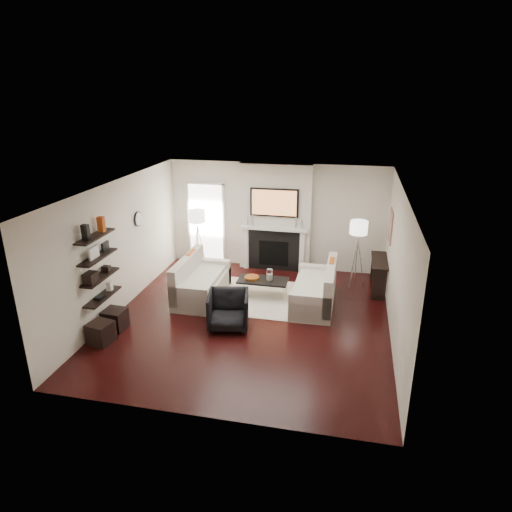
% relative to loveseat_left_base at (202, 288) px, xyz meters
% --- Properties ---
extents(room_envelope, '(6.00, 6.00, 6.00)m').
position_rel_loveseat_left_base_xyz_m(room_envelope, '(1.28, -0.80, 1.14)').
color(room_envelope, black).
rests_on(room_envelope, ground).
extents(chimney_breast, '(1.80, 0.25, 2.70)m').
position_rel_loveseat_left_base_xyz_m(chimney_breast, '(1.28, 2.08, 1.14)').
color(chimney_breast, silver).
rests_on(chimney_breast, floor).
extents(fireplace_surround, '(1.30, 0.02, 1.04)m').
position_rel_loveseat_left_base_xyz_m(fireplace_surround, '(1.28, 1.94, 0.31)').
color(fireplace_surround, black).
rests_on(fireplace_surround, floor).
extents(firebox, '(0.75, 0.02, 0.65)m').
position_rel_loveseat_left_base_xyz_m(firebox, '(1.28, 1.94, 0.24)').
color(firebox, black).
rests_on(firebox, floor).
extents(mantel_pilaster_l, '(0.12, 0.08, 1.10)m').
position_rel_loveseat_left_base_xyz_m(mantel_pilaster_l, '(0.56, 1.91, 0.34)').
color(mantel_pilaster_l, white).
rests_on(mantel_pilaster_l, floor).
extents(mantel_pilaster_r, '(0.12, 0.08, 1.10)m').
position_rel_loveseat_left_base_xyz_m(mantel_pilaster_r, '(2.00, 1.91, 0.34)').
color(mantel_pilaster_r, white).
rests_on(mantel_pilaster_r, floor).
extents(mantel_shelf, '(1.70, 0.18, 0.07)m').
position_rel_loveseat_left_base_xyz_m(mantel_shelf, '(1.28, 1.89, 0.91)').
color(mantel_shelf, white).
rests_on(mantel_shelf, chimney_breast).
extents(tv_body, '(1.20, 0.06, 0.70)m').
position_rel_loveseat_left_base_xyz_m(tv_body, '(1.28, 1.92, 1.57)').
color(tv_body, black).
rests_on(tv_body, chimney_breast).
extents(tv_screen, '(1.10, 0.00, 0.62)m').
position_rel_loveseat_left_base_xyz_m(tv_screen, '(1.28, 1.88, 1.57)').
color(tv_screen, '#BF723F').
rests_on(tv_screen, tv_body).
extents(candlestick_l_tall, '(0.04, 0.04, 0.30)m').
position_rel_loveseat_left_base_xyz_m(candlestick_l_tall, '(0.73, 1.90, 1.09)').
color(candlestick_l_tall, silver).
rests_on(candlestick_l_tall, mantel_shelf).
extents(candlestick_l_short, '(0.04, 0.04, 0.24)m').
position_rel_loveseat_left_base_xyz_m(candlestick_l_short, '(0.60, 1.90, 1.06)').
color(candlestick_l_short, silver).
rests_on(candlestick_l_short, mantel_shelf).
extents(candlestick_r_tall, '(0.04, 0.04, 0.30)m').
position_rel_loveseat_left_base_xyz_m(candlestick_r_tall, '(1.83, 1.90, 1.09)').
color(candlestick_r_tall, silver).
rests_on(candlestick_r_tall, mantel_shelf).
extents(candlestick_r_short, '(0.04, 0.04, 0.24)m').
position_rel_loveseat_left_base_xyz_m(candlestick_r_short, '(1.96, 1.90, 1.06)').
color(candlestick_r_short, silver).
rests_on(candlestick_r_short, mantel_shelf).
extents(hallway_panel, '(0.90, 0.02, 2.10)m').
position_rel_loveseat_left_base_xyz_m(hallway_panel, '(-0.57, 2.18, 0.84)').
color(hallway_panel, white).
rests_on(hallway_panel, floor).
extents(door_trim_l, '(0.06, 0.06, 2.16)m').
position_rel_loveseat_left_base_xyz_m(door_trim_l, '(-1.05, 2.16, 0.84)').
color(door_trim_l, white).
rests_on(door_trim_l, floor).
extents(door_trim_r, '(0.06, 0.06, 2.16)m').
position_rel_loveseat_left_base_xyz_m(door_trim_r, '(-0.09, 2.16, 0.84)').
color(door_trim_r, white).
rests_on(door_trim_r, floor).
extents(door_trim_top, '(1.02, 0.06, 0.06)m').
position_rel_loveseat_left_base_xyz_m(door_trim_top, '(-0.57, 2.16, 1.92)').
color(door_trim_top, white).
rests_on(door_trim_top, wall_back).
extents(rug, '(2.60, 2.00, 0.01)m').
position_rel_loveseat_left_base_xyz_m(rug, '(1.22, 0.24, -0.20)').
color(rug, beige).
rests_on(rug, floor).
extents(loveseat_left_base, '(0.85, 1.80, 0.42)m').
position_rel_loveseat_left_base_xyz_m(loveseat_left_base, '(0.00, 0.00, 0.00)').
color(loveseat_left_base, beige).
rests_on(loveseat_left_base, floor).
extents(loveseat_left_back, '(0.18, 1.80, 0.80)m').
position_rel_loveseat_left_base_xyz_m(loveseat_left_back, '(-0.33, 0.00, 0.32)').
color(loveseat_left_back, beige).
rests_on(loveseat_left_back, floor).
extents(loveseat_left_arm_n, '(0.85, 0.18, 0.60)m').
position_rel_loveseat_left_base_xyz_m(loveseat_left_arm_n, '(0.00, -0.81, 0.09)').
color(loveseat_left_arm_n, beige).
rests_on(loveseat_left_arm_n, floor).
extents(loveseat_left_arm_s, '(0.85, 0.18, 0.60)m').
position_rel_loveseat_left_base_xyz_m(loveseat_left_arm_s, '(0.00, 0.81, 0.09)').
color(loveseat_left_arm_s, beige).
rests_on(loveseat_left_arm_s, floor).
extents(loveseat_left_cushion, '(0.63, 1.44, 0.10)m').
position_rel_loveseat_left_base_xyz_m(loveseat_left_cushion, '(0.05, 0.00, 0.26)').
color(loveseat_left_cushion, beige).
rests_on(loveseat_left_cushion, loveseat_left_base).
extents(pillow_left_orange, '(0.10, 0.42, 0.42)m').
position_rel_loveseat_left_base_xyz_m(pillow_left_orange, '(-0.33, 0.30, 0.52)').
color(pillow_left_orange, '#B04815').
rests_on(pillow_left_orange, loveseat_left_cushion).
extents(pillow_left_charcoal, '(0.10, 0.40, 0.40)m').
position_rel_loveseat_left_base_xyz_m(pillow_left_charcoal, '(-0.33, -0.30, 0.51)').
color(pillow_left_charcoal, black).
rests_on(pillow_left_charcoal, loveseat_left_cushion).
extents(loveseat_right_base, '(0.85, 1.80, 0.42)m').
position_rel_loveseat_left_base_xyz_m(loveseat_right_base, '(2.47, 0.14, 0.00)').
color(loveseat_right_base, beige).
rests_on(loveseat_right_base, floor).
extents(loveseat_right_back, '(0.18, 1.80, 0.80)m').
position_rel_loveseat_left_base_xyz_m(loveseat_right_back, '(2.81, 0.14, 0.32)').
color(loveseat_right_back, beige).
rests_on(loveseat_right_back, floor).
extents(loveseat_right_arm_n, '(0.85, 0.18, 0.60)m').
position_rel_loveseat_left_base_xyz_m(loveseat_right_arm_n, '(2.47, -0.67, 0.09)').
color(loveseat_right_arm_n, beige).
rests_on(loveseat_right_arm_n, floor).
extents(loveseat_right_arm_s, '(0.85, 0.18, 0.60)m').
position_rel_loveseat_left_base_xyz_m(loveseat_right_arm_s, '(2.47, 0.95, 0.09)').
color(loveseat_right_arm_s, beige).
rests_on(loveseat_right_arm_s, floor).
extents(loveseat_right_cushion, '(0.63, 1.44, 0.10)m').
position_rel_loveseat_left_base_xyz_m(loveseat_right_cushion, '(2.42, 0.14, 0.26)').
color(loveseat_right_cushion, beige).
rests_on(loveseat_right_cushion, loveseat_right_base).
extents(pillow_right_orange, '(0.10, 0.42, 0.42)m').
position_rel_loveseat_left_base_xyz_m(pillow_right_orange, '(2.81, 0.44, 0.52)').
color(pillow_right_orange, '#B04815').
rests_on(pillow_right_orange, loveseat_right_cushion).
extents(pillow_right_charcoal, '(0.10, 0.40, 0.40)m').
position_rel_loveseat_left_base_xyz_m(pillow_right_charcoal, '(2.81, -0.16, 0.51)').
color(pillow_right_charcoal, black).
rests_on(pillow_right_charcoal, loveseat_right_cushion).
extents(coffee_table, '(1.10, 0.55, 0.04)m').
position_rel_loveseat_left_base_xyz_m(coffee_table, '(1.32, 0.29, 0.19)').
color(coffee_table, black).
rests_on(coffee_table, floor).
extents(coffee_leg_nw, '(0.02, 0.02, 0.38)m').
position_rel_loveseat_left_base_xyz_m(coffee_leg_nw, '(0.82, 0.07, -0.02)').
color(coffee_leg_nw, silver).
rests_on(coffee_leg_nw, floor).
extents(coffee_leg_ne, '(0.02, 0.02, 0.38)m').
position_rel_loveseat_left_base_xyz_m(coffee_leg_ne, '(1.82, 0.07, -0.02)').
color(coffee_leg_ne, silver).
rests_on(coffee_leg_ne, floor).
extents(coffee_leg_sw, '(0.02, 0.02, 0.38)m').
position_rel_loveseat_left_base_xyz_m(coffee_leg_sw, '(0.82, 0.51, -0.02)').
color(coffee_leg_sw, silver).
rests_on(coffee_leg_sw, floor).
extents(coffee_leg_se, '(0.02, 0.02, 0.38)m').
position_rel_loveseat_left_base_xyz_m(coffee_leg_se, '(1.82, 0.51, -0.02)').
color(coffee_leg_se, silver).
rests_on(coffee_leg_se, floor).
extents(hurricane_glass, '(0.14, 0.14, 0.24)m').
position_rel_loveseat_left_base_xyz_m(hurricane_glass, '(1.47, 0.29, 0.35)').
color(hurricane_glass, white).
rests_on(hurricane_glass, coffee_table).
extents(hurricane_candle, '(0.10, 0.10, 0.15)m').
position_rel_loveseat_left_base_xyz_m(hurricane_candle, '(1.47, 0.29, 0.29)').
color(hurricane_candle, white).
rests_on(hurricane_candle, coffee_table).
extents(copper_bowl, '(0.33, 0.33, 0.05)m').
position_rel_loveseat_left_base_xyz_m(copper_bowl, '(1.07, 0.29, 0.24)').
color(copper_bowl, '#B45B1E').
rests_on(copper_bowl, coffee_table).
extents(armchair, '(0.89, 0.85, 0.79)m').
position_rel_loveseat_left_base_xyz_m(armchair, '(0.93, -1.18, 0.18)').
color(armchair, black).
rests_on(armchair, floor).
extents(lamp_left_post, '(0.02, 0.02, 1.20)m').
position_rel_loveseat_left_base_xyz_m(lamp_left_post, '(-0.57, 1.47, 0.39)').
color(lamp_left_post, silver).
rests_on(lamp_left_post, floor).
extents(lamp_left_shade, '(0.40, 0.40, 0.30)m').
position_rel_loveseat_left_base_xyz_m(lamp_left_shade, '(-0.57, 1.47, 1.24)').
color(lamp_left_shade, white).
rests_on(lamp_left_shade, lamp_left_post).
extents(lamp_left_leg_a, '(0.25, 0.02, 1.23)m').
position_rel_loveseat_left_base_xyz_m(lamp_left_leg_a, '(-0.46, 1.47, 0.39)').
color(lamp_left_leg_a, silver).
rests_on(lamp_left_leg_a, floor).
extents(lamp_left_leg_b, '(0.14, 0.22, 1.23)m').
position_rel_loveseat_left_base_xyz_m(lamp_left_leg_b, '(-0.63, 1.56, 0.39)').
color(lamp_left_leg_b, silver).
rests_on(lamp_left_leg_b, floor).
extents(lamp_left_leg_c, '(0.14, 0.22, 1.23)m').
position_rel_loveseat_left_base_xyz_m(lamp_left_leg_c, '(-0.63, 1.37, 0.39)').
color(lamp_left_leg_c, silver).
rests_on(lamp_left_leg_c, floor).
extents(lamp_right_post, '(0.02, 0.02, 1.20)m').
position_rel_loveseat_left_base_xyz_m(lamp_right_post, '(3.33, 1.32, 0.39)').
color(lamp_right_post, silver).
rests_on(lamp_right_post, floor).
extents(lamp_right_shade, '(0.40, 0.40, 0.30)m').
position_rel_loveseat_left_base_xyz_m(lamp_right_shade, '(3.33, 1.32, 1.24)').
color(lamp_right_shade, white).
rests_on(lamp_right_shade, lamp_right_post).
extents(lamp_right_leg_a, '(0.25, 0.02, 1.23)m').
position_rel_loveseat_left_base_xyz_m(lamp_right_leg_a, '(3.44, 1.32, 0.39)').
color(lamp_right_leg_a, silver).
rests_on(lamp_right_leg_a, floor).
extents(lamp_right_leg_b, '(0.14, 0.22, 1.23)m').
position_rel_loveseat_left_base_xyz_m(lamp_right_leg_b, '(3.27, 1.41, 0.39)').
color(lamp_right_leg_b, silver).
rests_on(lamp_right_leg_b, floor).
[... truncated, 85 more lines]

